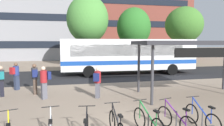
{
  "coord_description": "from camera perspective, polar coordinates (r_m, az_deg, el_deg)",
  "views": [
    {
      "loc": [
        -1.91,
        -5.73,
        2.91
      ],
      "look_at": [
        0.29,
        5.06,
        1.75
      ],
      "focal_mm": 31.29,
      "sensor_mm": 36.0,
      "label": 1
    }
  ],
  "objects": [
    {
      "name": "parked_bicycle_blue_6",
      "position": [
        7.45,
        24.74,
        -14.36
      ],
      "size": [
        0.52,
        1.72,
        0.99
      ],
      "rotation": [
        0.0,
        0.0,
        1.64
      ],
      "color": "black",
      "rests_on": "ground"
    },
    {
      "name": "city_bus",
      "position": [
        18.01,
        5.11,
        2.37
      ],
      "size": [
        12.09,
        2.9,
        3.2
      ],
      "rotation": [
        0.0,
        0.0,
        -0.03
      ],
      "color": "white",
      "rests_on": "ground"
    },
    {
      "name": "commuter_navy_pack_6",
      "position": [
        10.22,
        -4.27,
        -5.11
      ],
      "size": [
        0.48,
        0.6,
        1.64
      ],
      "rotation": [
        0.0,
        0.0,
        1.2
      ],
      "color": "#565660",
      "rests_on": "ground"
    },
    {
      "name": "transit_shelter",
      "position": [
        11.29,
        23.11,
        5.0
      ],
      "size": [
        6.47,
        3.73,
        2.99
      ],
      "rotation": [
        0.0,
        0.0,
        -0.08
      ],
      "color": "#38383D",
      "rests_on": "ground"
    },
    {
      "name": "building_right_wing",
      "position": [
        40.47,
        4.7,
        15.49
      ],
      "size": [
        22.1,
        10.78,
        19.19
      ],
      "color": "brown",
      "rests_on": "ground"
    },
    {
      "name": "commuter_teal_pack_1",
      "position": [
        12.03,
        -29.63,
        -4.09
      ],
      "size": [
        0.46,
        0.59,
        1.67
      ],
      "rotation": [
        0.0,
        0.0,
        1.91
      ],
      "color": "black",
      "rests_on": "ground"
    },
    {
      "name": "parked_bicycle_purple_5",
      "position": [
        6.92,
        18.11,
        -15.69
      ],
      "size": [
        0.66,
        1.67,
        0.99
      ],
      "rotation": [
        0.0,
        0.0,
        1.86
      ],
      "color": "black",
      "rests_on": "ground"
    },
    {
      "name": "street_tree_2",
      "position": [
        22.56,
        -7.13,
        12.52
      ],
      "size": [
        4.67,
        4.67,
        8.17
      ],
      "color": "brown",
      "rests_on": "ground"
    },
    {
      "name": "commuter_navy_pack_5",
      "position": [
        11.77,
        -21.64,
        -3.78
      ],
      "size": [
        0.43,
        0.58,
        1.73
      ],
      "rotation": [
        0.0,
        0.0,
        1.82
      ],
      "color": "#47382D",
      "rests_on": "ground"
    },
    {
      "name": "street_tree_0",
      "position": [
        27.7,
        20.26,
        10.41
      ],
      "size": [
        4.84,
        4.84,
        7.57
      ],
      "color": "brown",
      "rests_on": "ground"
    },
    {
      "name": "commuter_red_pack_3",
      "position": [
        13.3,
        -26.31,
        -2.94
      ],
      "size": [
        0.56,
        0.6,
        1.7
      ],
      "rotation": [
        0.0,
        0.0,
        0.91
      ],
      "color": "#2D3851",
      "rests_on": "ground"
    },
    {
      "name": "commuter_navy_pack_2",
      "position": [
        10.61,
        -19.15,
        -4.76
      ],
      "size": [
        0.61,
        0.53,
        1.71
      ],
      "rotation": [
        0.0,
        0.0,
        3.68
      ],
      "color": "#565660",
      "rests_on": "ground"
    },
    {
      "name": "parked_bicycle_green_4",
      "position": [
        6.56,
        10.52,
        -16.72
      ],
      "size": [
        0.58,
        1.69,
        0.99
      ],
      "rotation": [
        0.0,
        0.0,
        1.8
      ],
      "color": "black",
      "rests_on": "ground"
    },
    {
      "name": "street_tree_1",
      "position": [
        24.87,
        6.37,
        10.24
      ],
      "size": [
        4.21,
        4.21,
        7.23
      ],
      "color": "brown",
      "rests_on": "ground"
    },
    {
      "name": "bus_lane_asphalt",
      "position": [
        17.57,
        -5.16,
        -3.54
      ],
      "size": [
        80.0,
        7.2,
        0.01
      ],
      "primitive_type": "cube",
      "color": "#232326",
      "rests_on": "ground"
    },
    {
      "name": "building_centre_block",
      "position": [
        50.89,
        -13.06,
        9.7
      ],
      "size": [
        16.6,
        13.97,
        12.66
      ],
      "color": "tan",
      "rests_on": "ground"
    }
  ]
}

